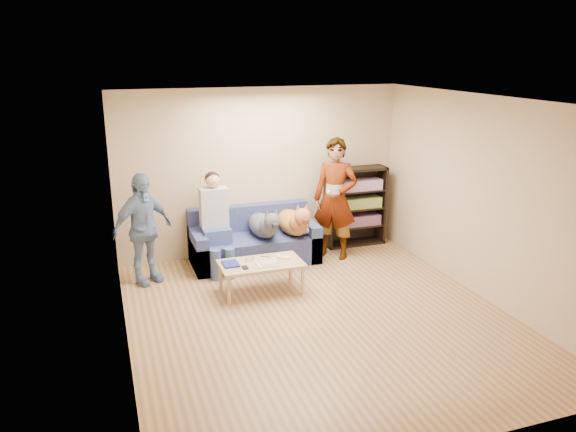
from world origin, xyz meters
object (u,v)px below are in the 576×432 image
object	(u,v)px
person_standing_right	(335,199)
camera_silver	(250,259)
sofa	(254,244)
person_seated	(216,219)
bookshelf	(355,205)
coffee_table	(261,266)
person_standing_left	(143,229)
dog_gray	(264,225)
notebook_blue	(231,264)
dog_tan	(294,222)

from	to	relation	value
person_standing_right	camera_silver	bearing A→B (deg)	-111.44
sofa	person_seated	bearing A→B (deg)	-168.10
camera_silver	bookshelf	size ratio (longest dim) A/B	0.08
coffee_table	person_seated	bearing A→B (deg)	110.86
bookshelf	person_standing_right	bearing A→B (deg)	-141.33
person_standing_left	person_seated	xyz separation A→B (m)	(1.05, 0.18, -0.01)
camera_silver	person_standing_right	bearing A→B (deg)	27.31
person_standing_left	bookshelf	distance (m)	3.49
person_seated	bookshelf	size ratio (longest dim) A/B	1.13
person_standing_left	person_seated	world-z (taller)	person_standing_left
camera_silver	coffee_table	xyz separation A→B (m)	(0.12, -0.12, -0.07)
dog_gray	coffee_table	size ratio (longest dim) A/B	1.12
notebook_blue	sofa	distance (m)	1.26
dog_tan	bookshelf	size ratio (longest dim) A/B	0.89
camera_silver	dog_tan	world-z (taller)	dog_tan
sofa	camera_silver	bearing A→B (deg)	-108.03
sofa	person_seated	xyz separation A→B (m)	(-0.60, -0.13, 0.49)
notebook_blue	bookshelf	bearing A→B (deg)	28.82
person_standing_right	camera_silver	world-z (taller)	person_standing_right
person_standing_right	dog_gray	distance (m)	1.17
notebook_blue	camera_silver	size ratio (longest dim) A/B	2.36
coffee_table	camera_silver	bearing A→B (deg)	135.00
sofa	person_seated	size ratio (longest dim) A/B	1.29
person_standing_left	camera_silver	xyz separation A→B (m)	(1.31, -0.72, -0.34)
camera_silver	coffee_table	size ratio (longest dim) A/B	0.10
bookshelf	notebook_blue	bearing A→B (deg)	-151.18
dog_tan	coffee_table	distance (m)	1.27
person_seated	bookshelf	bearing A→B (deg)	8.54
notebook_blue	dog_gray	size ratio (longest dim) A/B	0.21
camera_silver	dog_tan	distance (m)	1.25
camera_silver	person_seated	bearing A→B (deg)	106.61
dog_gray	person_standing_right	bearing A→B (deg)	-1.47
person_standing_left	sofa	size ratio (longest dim) A/B	0.82
notebook_blue	person_standing_right	bearing A→B (deg)	25.47
person_standing_left	person_seated	bearing A→B (deg)	-19.38
person_standing_right	dog_tan	distance (m)	0.73
person_standing_left	dog_gray	distance (m)	1.78
person_standing_left	sofa	world-z (taller)	person_standing_left
notebook_blue	bookshelf	world-z (taller)	bookshelf
person_standing_left	bookshelf	bearing A→B (deg)	-20.14
camera_silver	dog_tan	xyz separation A→B (m)	(0.92, 0.83, 0.19)
person_standing_right	sofa	world-z (taller)	person_standing_right
camera_silver	person_standing_left	bearing A→B (deg)	151.30
sofa	dog_gray	world-z (taller)	dog_gray
dog_tan	sofa	bearing A→B (deg)	161.54
person_seated	coffee_table	distance (m)	1.16
coffee_table	bookshelf	size ratio (longest dim) A/B	0.85
dog_tan	person_seated	bearing A→B (deg)	176.65
bookshelf	person_seated	bearing A→B (deg)	-171.46
person_standing_right	dog_gray	world-z (taller)	person_standing_right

